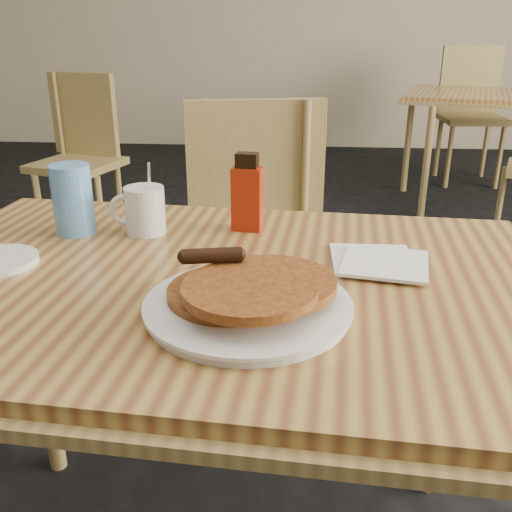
{
  "coord_description": "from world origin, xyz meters",
  "views": [
    {
      "loc": [
        0.1,
        -0.87,
        1.16
      ],
      "look_at": [
        0.03,
        0.03,
        0.79
      ],
      "focal_mm": 40.0,
      "sensor_mm": 36.0,
      "label": 1
    }
  ],
  "objects_px": {
    "neighbor_table": "(509,100)",
    "blue_tumbler": "(73,199)",
    "chair_wall_extra": "(81,143)",
    "syrup_bottle": "(247,195)",
    "main_table": "(215,296)",
    "chair_main_far": "(253,232)",
    "chair_neighbor_far": "(471,102)",
    "pancake_plate": "(249,298)",
    "coffee_mug": "(144,209)"
  },
  "relations": [
    {
      "from": "main_table",
      "to": "blue_tumbler",
      "type": "height_order",
      "value": "blue_tumbler"
    },
    {
      "from": "syrup_bottle",
      "to": "blue_tumbler",
      "type": "relative_size",
      "value": 1.14
    },
    {
      "from": "main_table",
      "to": "coffee_mug",
      "type": "bearing_deg",
      "value": 130.64
    },
    {
      "from": "syrup_bottle",
      "to": "chair_neighbor_far",
      "type": "bearing_deg",
      "value": 75.9
    },
    {
      "from": "neighbor_table",
      "to": "chair_wall_extra",
      "type": "distance_m",
      "value": 2.68
    },
    {
      "from": "syrup_bottle",
      "to": "blue_tumbler",
      "type": "distance_m",
      "value": 0.36
    },
    {
      "from": "chair_main_far",
      "to": "chair_wall_extra",
      "type": "distance_m",
      "value": 1.82
    },
    {
      "from": "chair_neighbor_far",
      "to": "pancake_plate",
      "type": "xyz_separation_m",
      "value": [
        -1.37,
        -3.87,
        0.17
      ]
    },
    {
      "from": "syrup_bottle",
      "to": "blue_tumbler",
      "type": "height_order",
      "value": "syrup_bottle"
    },
    {
      "from": "chair_neighbor_far",
      "to": "coffee_mug",
      "type": "distance_m",
      "value": 3.89
    },
    {
      "from": "chair_main_far",
      "to": "syrup_bottle",
      "type": "bearing_deg",
      "value": -98.44
    },
    {
      "from": "syrup_bottle",
      "to": "main_table",
      "type": "bearing_deg",
      "value": -90.42
    },
    {
      "from": "chair_wall_extra",
      "to": "pancake_plate",
      "type": "height_order",
      "value": "chair_wall_extra"
    },
    {
      "from": "pancake_plate",
      "to": "main_table",
      "type": "bearing_deg",
      "value": 118.25
    },
    {
      "from": "main_table",
      "to": "chair_main_far",
      "type": "xyz_separation_m",
      "value": [
        0.01,
        0.73,
        -0.14
      ]
    },
    {
      "from": "chair_main_far",
      "to": "pancake_plate",
      "type": "distance_m",
      "value": 0.89
    },
    {
      "from": "chair_wall_extra",
      "to": "pancake_plate",
      "type": "relative_size",
      "value": 2.88
    },
    {
      "from": "chair_main_far",
      "to": "coffee_mug",
      "type": "bearing_deg",
      "value": -121.25
    },
    {
      "from": "chair_main_far",
      "to": "chair_wall_extra",
      "type": "bearing_deg",
      "value": 115.1
    },
    {
      "from": "syrup_bottle",
      "to": "blue_tumbler",
      "type": "bearing_deg",
      "value": -164.45
    },
    {
      "from": "neighbor_table",
      "to": "chair_neighbor_far",
      "type": "distance_m",
      "value": 0.76
    },
    {
      "from": "syrup_bottle",
      "to": "blue_tumbler",
      "type": "xyz_separation_m",
      "value": [
        -0.36,
        -0.05,
        -0.0
      ]
    },
    {
      "from": "chair_wall_extra",
      "to": "coffee_mug",
      "type": "height_order",
      "value": "chair_wall_extra"
    },
    {
      "from": "main_table",
      "to": "chair_neighbor_far",
      "type": "relative_size",
      "value": 1.26
    },
    {
      "from": "coffee_mug",
      "to": "blue_tumbler",
      "type": "xyz_separation_m",
      "value": [
        -0.15,
        -0.01,
        0.02
      ]
    },
    {
      "from": "chair_wall_extra",
      "to": "blue_tumbler",
      "type": "relative_size",
      "value": 6.31
    },
    {
      "from": "chair_neighbor_far",
      "to": "syrup_bottle",
      "type": "distance_m",
      "value": 3.77
    },
    {
      "from": "main_table",
      "to": "pancake_plate",
      "type": "distance_m",
      "value": 0.17
    },
    {
      "from": "neighbor_table",
      "to": "chair_neighbor_far",
      "type": "xyz_separation_m",
      "value": [
        -0.03,
        0.75,
        -0.1
      ]
    },
    {
      "from": "chair_neighbor_far",
      "to": "chair_wall_extra",
      "type": "distance_m",
      "value": 2.96
    },
    {
      "from": "neighbor_table",
      "to": "pancake_plate",
      "type": "height_order",
      "value": "pancake_plate"
    },
    {
      "from": "main_table",
      "to": "chair_wall_extra",
      "type": "distance_m",
      "value": 2.45
    },
    {
      "from": "chair_main_far",
      "to": "blue_tumbler",
      "type": "relative_size",
      "value": 6.55
    },
    {
      "from": "coffee_mug",
      "to": "pancake_plate",
      "type": "bearing_deg",
      "value": -45.9
    },
    {
      "from": "coffee_mug",
      "to": "main_table",
      "type": "bearing_deg",
      "value": -41.41
    },
    {
      "from": "neighbor_table",
      "to": "blue_tumbler",
      "type": "height_order",
      "value": "blue_tumbler"
    },
    {
      "from": "coffee_mug",
      "to": "neighbor_table",
      "type": "bearing_deg",
      "value": 67.15
    },
    {
      "from": "chair_neighbor_far",
      "to": "syrup_bottle",
      "type": "relative_size",
      "value": 6.14
    },
    {
      "from": "chair_wall_extra",
      "to": "chair_neighbor_far",
      "type": "bearing_deg",
      "value": 48.0
    },
    {
      "from": "neighbor_table",
      "to": "chair_neighbor_far",
      "type": "height_order",
      "value": "chair_neighbor_far"
    },
    {
      "from": "pancake_plate",
      "to": "coffee_mug",
      "type": "bearing_deg",
      "value": 126.15
    },
    {
      "from": "chair_main_far",
      "to": "pancake_plate",
      "type": "xyz_separation_m",
      "value": [
        0.07,
        -0.87,
        0.2
      ]
    },
    {
      "from": "chair_wall_extra",
      "to": "syrup_bottle",
      "type": "bearing_deg",
      "value": -43.49
    },
    {
      "from": "main_table",
      "to": "pancake_plate",
      "type": "height_order",
      "value": "pancake_plate"
    },
    {
      "from": "neighbor_table",
      "to": "pancake_plate",
      "type": "xyz_separation_m",
      "value": [
        -1.4,
        -3.12,
        0.06
      ]
    },
    {
      "from": "main_table",
      "to": "chair_main_far",
      "type": "bearing_deg",
      "value": 89.38
    },
    {
      "from": "neighbor_table",
      "to": "blue_tumbler",
      "type": "xyz_separation_m",
      "value": [
        -1.8,
        -2.78,
        0.11
      ]
    },
    {
      "from": "chair_main_far",
      "to": "chair_neighbor_far",
      "type": "distance_m",
      "value": 3.33
    },
    {
      "from": "main_table",
      "to": "chair_wall_extra",
      "type": "bearing_deg",
      "value": 116.33
    },
    {
      "from": "chair_wall_extra",
      "to": "blue_tumbler",
      "type": "xyz_separation_m",
      "value": [
        0.76,
        -1.99,
        0.28
      ]
    }
  ]
}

